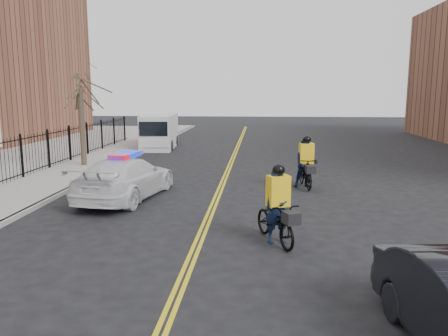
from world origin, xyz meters
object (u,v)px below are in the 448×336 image
cyclist_near (278,216)px  cyclist_far (306,167)px  cargo_van (159,132)px  police_cruiser (126,178)px

cyclist_near → cyclist_far: 6.98m
cyclist_near → cargo_van: bearing=88.0°
cyclist_near → cyclist_far: (1.42, 6.83, 0.13)m
police_cruiser → cyclist_near: (5.41, -4.39, -0.05)m
police_cruiser → cargo_van: size_ratio=0.97×
police_cruiser → cyclist_near: size_ratio=2.48×
cargo_van → cyclist_near: cargo_van is taller
police_cruiser → cyclist_far: (6.84, 2.44, 0.08)m
cyclist_near → cyclist_far: size_ratio=1.02×
cargo_van → cyclist_far: 15.31m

